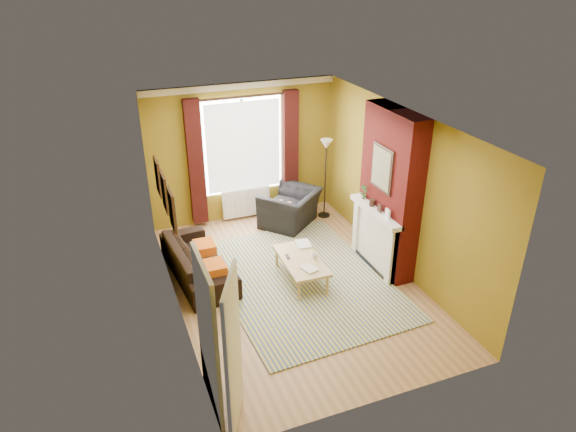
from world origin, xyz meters
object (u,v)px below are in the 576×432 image
object	(u,v)px
sofa	(198,260)
floor_lamp	(326,157)
armchair	(290,208)
coffee_table	(301,261)
wicker_stool	(287,209)

from	to	relation	value
sofa	floor_lamp	world-z (taller)	floor_lamp
armchair	floor_lamp	xyz separation A→B (m)	(0.81, 0.10, 0.96)
coffee_table	wicker_stool	world-z (taller)	wicker_stool
coffee_table	sofa	bearing A→B (deg)	156.04
sofa	wicker_stool	world-z (taller)	sofa
sofa	armchair	bearing A→B (deg)	-66.01
coffee_table	floor_lamp	xyz separation A→B (m)	(1.39, 2.06, 0.96)
armchair	coffee_table	distance (m)	2.05
sofa	armchair	world-z (taller)	armchair
sofa	floor_lamp	bearing A→B (deg)	-71.47
floor_lamp	armchair	bearing A→B (deg)	-173.02
floor_lamp	sofa	bearing A→B (deg)	-156.25
sofa	floor_lamp	distance (m)	3.40
coffee_table	armchair	bearing A→B (deg)	75.17
sofa	armchair	size ratio (longest dim) A/B	1.84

